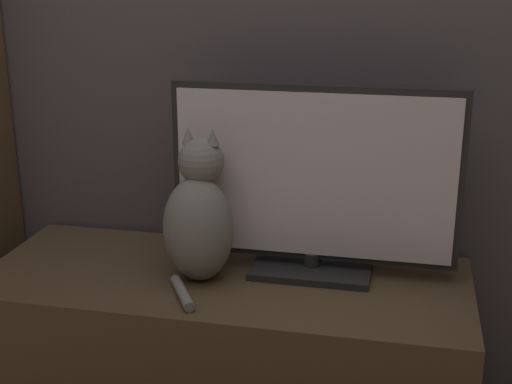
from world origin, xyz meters
TOP-DOWN VIEW (x-y plane):
  - tv_stand at (0.00, 0.91)m, footprint 1.35×0.55m
  - tv at (0.23, 0.99)m, footprint 0.79×0.20m
  - cat at (-0.06, 0.88)m, footprint 0.21×0.31m

SIDE VIEW (x-z plane):
  - tv_stand at x=0.00m, z-range 0.00..0.49m
  - cat at x=-0.06m, z-range 0.45..0.87m
  - tv at x=0.23m, z-range 0.48..1.01m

